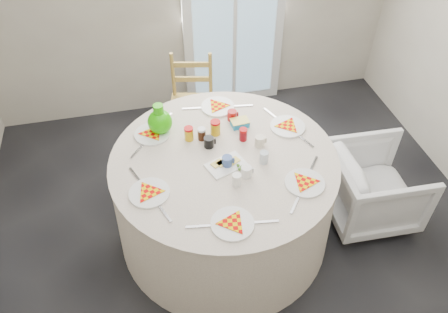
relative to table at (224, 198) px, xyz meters
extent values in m
plane|color=black|center=(0.09, -0.23, -0.38)|extent=(4.00, 4.00, 0.00)
cube|color=silver|center=(0.49, 1.72, 0.68)|extent=(1.00, 0.08, 2.10)
cylinder|color=beige|center=(0.00, 0.00, 0.00)|extent=(1.63, 1.63, 0.83)
imported|color=silver|center=(1.19, -0.10, 0.02)|extent=(0.65, 0.69, 0.69)
cube|color=#1583B7|center=(0.19, 0.31, 0.41)|extent=(0.14, 0.11, 0.05)
camera|label=1|loc=(-0.49, -2.12, 2.47)|focal=35.00mm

